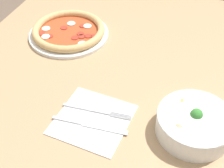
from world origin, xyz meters
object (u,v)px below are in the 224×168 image
at_px(pizza, 69,32).
at_px(fork, 96,111).
at_px(bowl, 195,123).
at_px(knife, 86,124).

bearing_deg(pizza, fork, 35.60).
relative_size(pizza, fork, 1.47).
relative_size(pizza, bowl, 1.48).
relative_size(pizza, knife, 1.38).
bearing_deg(fork, knife, -101.23).
bearing_deg(bowl, pizza, -121.48).
bearing_deg(fork, pizza, 121.87).
distance_m(fork, knife, 0.05).
distance_m(pizza, knife, 0.44).
distance_m(bowl, fork, 0.27).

